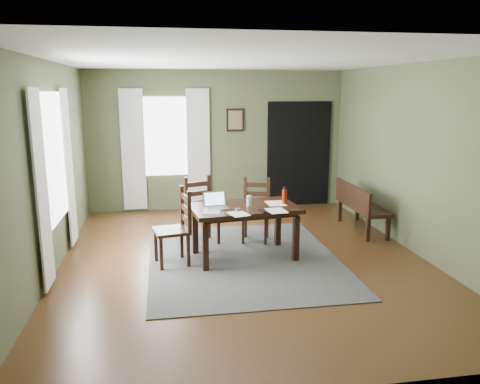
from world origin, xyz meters
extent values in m
cube|color=#492C16|center=(0.00, 0.00, -0.01)|extent=(5.00, 6.00, 0.01)
cube|color=#4E5739|center=(0.00, 3.00, 1.35)|extent=(5.00, 0.02, 2.70)
cube|color=#4E5739|center=(0.00, -3.00, 1.35)|extent=(5.00, 0.02, 2.70)
cube|color=#4E5739|center=(-2.50, 0.00, 1.35)|extent=(0.02, 6.00, 2.70)
cube|color=#4E5739|center=(2.50, 0.00, 1.35)|extent=(0.02, 6.00, 2.70)
cube|color=white|center=(0.00, 0.00, 2.70)|extent=(5.00, 6.00, 0.02)
cube|color=#404040|center=(0.00, 0.00, 0.01)|extent=(2.60, 3.20, 0.01)
cube|color=black|center=(0.02, 0.08, 0.72)|extent=(1.57, 1.06, 0.06)
cube|color=black|center=(0.02, 0.08, 0.66)|extent=(1.39, 0.89, 0.05)
cube|color=black|center=(-0.56, -0.34, 0.33)|extent=(0.09, 0.09, 0.63)
cube|color=black|center=(-0.65, 0.34, 0.33)|extent=(0.09, 0.09, 0.63)
cube|color=black|center=(0.70, -0.18, 0.33)|extent=(0.09, 0.09, 0.63)
cube|color=black|center=(0.61, 0.50, 0.33)|extent=(0.09, 0.09, 0.63)
cube|color=black|center=(-0.99, -0.03, 0.47)|extent=(0.53, 0.53, 0.04)
cube|color=black|center=(-1.21, 0.11, 0.23)|extent=(0.05, 0.05, 0.44)
cube|color=black|center=(-0.85, 0.18, 0.23)|extent=(0.05, 0.05, 0.44)
cube|color=black|center=(-1.13, -0.25, 0.23)|extent=(0.05, 0.05, 0.44)
cube|color=black|center=(-0.78, -0.17, 0.23)|extent=(0.05, 0.05, 0.44)
cube|color=black|center=(-0.83, 0.20, 0.76)|extent=(0.06, 0.06, 0.56)
cube|color=black|center=(-0.75, -0.18, 0.76)|extent=(0.06, 0.06, 0.56)
cube|color=black|center=(-0.79, 0.01, 0.61)|extent=(0.09, 0.33, 0.07)
cube|color=black|center=(-0.79, 0.01, 0.76)|extent=(0.09, 0.33, 0.07)
cube|color=black|center=(-0.79, 0.01, 0.91)|extent=(0.09, 0.33, 0.07)
cube|color=black|center=(-0.49, 0.81, 0.46)|extent=(0.55, 0.55, 0.04)
cube|color=black|center=(-0.61, 0.58, 0.23)|extent=(0.05, 0.05, 0.43)
cube|color=black|center=(-0.72, 0.92, 0.23)|extent=(0.05, 0.05, 0.43)
cube|color=black|center=(-0.27, 0.69, 0.23)|extent=(0.05, 0.05, 0.43)
cube|color=black|center=(-0.38, 1.03, 0.23)|extent=(0.05, 0.05, 0.43)
cube|color=black|center=(-0.73, 0.94, 0.75)|extent=(0.06, 0.06, 0.55)
cube|color=black|center=(-0.37, 1.05, 0.75)|extent=(0.06, 0.06, 0.55)
cube|color=black|center=(-0.55, 1.00, 0.60)|extent=(0.32, 0.12, 0.07)
cube|color=black|center=(-0.55, 1.00, 0.75)|extent=(0.32, 0.12, 0.07)
cube|color=black|center=(-0.55, 1.00, 0.89)|extent=(0.32, 0.12, 0.07)
cube|color=black|center=(0.32, 0.75, 0.45)|extent=(0.53, 0.53, 0.04)
cube|color=black|center=(0.10, 0.63, 0.22)|extent=(0.05, 0.05, 0.42)
cube|color=black|center=(0.20, 0.96, 0.22)|extent=(0.05, 0.05, 0.42)
cube|color=black|center=(0.43, 0.53, 0.22)|extent=(0.05, 0.05, 0.42)
cube|color=black|center=(0.53, 0.86, 0.22)|extent=(0.05, 0.05, 0.42)
cube|color=black|center=(0.20, 0.99, 0.72)|extent=(0.06, 0.06, 0.53)
cube|color=black|center=(0.55, 0.88, 0.72)|extent=(0.06, 0.06, 0.53)
cube|color=black|center=(0.37, 0.93, 0.58)|extent=(0.31, 0.11, 0.07)
cube|color=black|center=(0.37, 0.93, 0.72)|extent=(0.31, 0.11, 0.07)
cube|color=black|center=(0.37, 0.93, 0.86)|extent=(0.31, 0.11, 0.07)
cube|color=black|center=(2.22, 1.06, 0.41)|extent=(0.44, 1.38, 0.06)
cube|color=black|center=(2.39, 0.46, 0.19)|extent=(0.06, 0.06, 0.38)
cube|color=black|center=(2.05, 0.46, 0.19)|extent=(0.06, 0.06, 0.38)
cube|color=black|center=(2.39, 1.65, 0.19)|extent=(0.06, 0.06, 0.38)
cube|color=black|center=(2.05, 1.65, 0.19)|extent=(0.06, 0.06, 0.38)
cube|color=black|center=(2.02, 1.06, 0.61)|extent=(0.05, 1.38, 0.34)
cube|color=#B7B7BC|center=(-0.37, 0.00, 0.75)|extent=(0.35, 0.27, 0.02)
cube|color=#B7B7BC|center=(-0.39, 0.11, 0.86)|extent=(0.32, 0.11, 0.21)
cube|color=silver|center=(-0.39, 0.11, 0.86)|extent=(0.28, 0.09, 0.17)
cube|color=#3F3F42|center=(-0.37, -0.01, 0.76)|extent=(0.29, 0.17, 0.00)
cube|color=#3F3F42|center=(-0.10, -0.15, 0.76)|extent=(0.07, 0.10, 0.03)
cube|color=black|center=(0.21, -0.26, 0.76)|extent=(0.09, 0.18, 0.02)
cylinder|color=silver|center=(0.09, 0.06, 0.82)|extent=(0.08, 0.08, 0.15)
cylinder|color=#B2200D|center=(0.60, 0.11, 0.85)|extent=(0.07, 0.07, 0.21)
cylinder|color=black|center=(0.60, 0.11, 0.98)|extent=(0.04, 0.04, 0.03)
cube|color=white|center=(-0.45, -0.12, 0.75)|extent=(0.29, 0.34, 0.00)
cube|color=white|center=(0.40, -0.24, 0.75)|extent=(0.27, 0.33, 0.00)
cube|color=white|center=(0.49, 0.16, 0.75)|extent=(0.26, 0.34, 0.00)
cube|color=white|center=(-0.13, -0.32, 0.75)|extent=(0.30, 0.35, 0.00)
cube|color=white|center=(-2.47, 0.20, 1.45)|extent=(0.01, 1.30, 1.70)
cube|color=white|center=(-1.00, 2.97, 1.45)|extent=(1.00, 0.01, 1.50)
cube|color=silver|center=(-2.44, -0.62, 1.20)|extent=(0.03, 0.48, 2.30)
cube|color=silver|center=(-2.44, 1.02, 1.20)|extent=(0.03, 0.48, 2.30)
cube|color=silver|center=(-1.62, 2.94, 1.20)|extent=(0.44, 0.03, 2.30)
cube|color=silver|center=(-0.38, 2.94, 1.20)|extent=(0.44, 0.03, 2.30)
cube|color=black|center=(0.35, 2.97, 1.75)|extent=(0.34, 0.03, 0.44)
cube|color=brown|center=(0.35, 2.96, 1.75)|extent=(0.27, 0.01, 0.36)
cube|color=black|center=(1.65, 2.97, 1.05)|extent=(1.30, 0.03, 2.10)
camera|label=1|loc=(-1.07, -6.11, 2.32)|focal=35.00mm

